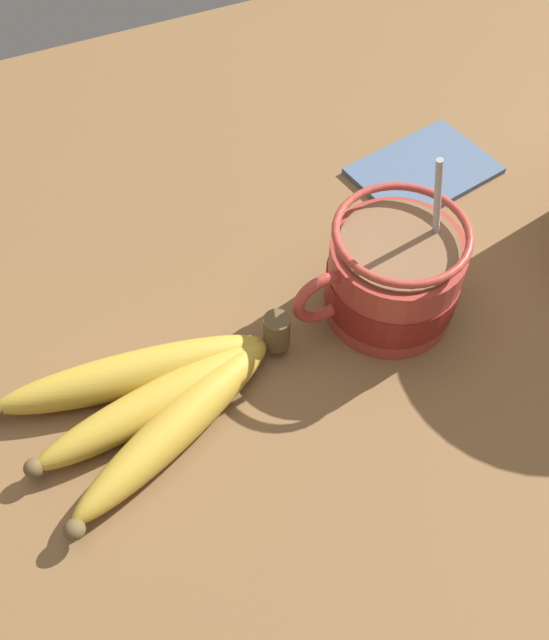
# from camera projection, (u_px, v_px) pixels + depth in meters

# --- Properties ---
(table) EXTENTS (1.01, 1.01, 0.03)m
(table) POSITION_uv_depth(u_px,v_px,m) (307.00, 395.00, 0.54)
(table) COLOR brown
(table) RESTS_ON ground
(coffee_mug) EXTENTS (0.13, 0.10, 0.15)m
(coffee_mug) POSITION_uv_depth(u_px,v_px,m) (392.00, 277.00, 0.54)
(coffee_mug) COLOR #B23D33
(coffee_mug) RESTS_ON table
(banana_bunch) EXTENTS (0.22, 0.14, 0.04)m
(banana_bunch) POSITION_uv_depth(u_px,v_px,m) (156.00, 400.00, 0.50)
(banana_bunch) COLOR brown
(banana_bunch) RESTS_ON table
(napkin) EXTENTS (0.14, 0.11, 0.01)m
(napkin) POSITION_uv_depth(u_px,v_px,m) (424.00, 171.00, 0.66)
(napkin) COLOR slate
(napkin) RESTS_ON table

